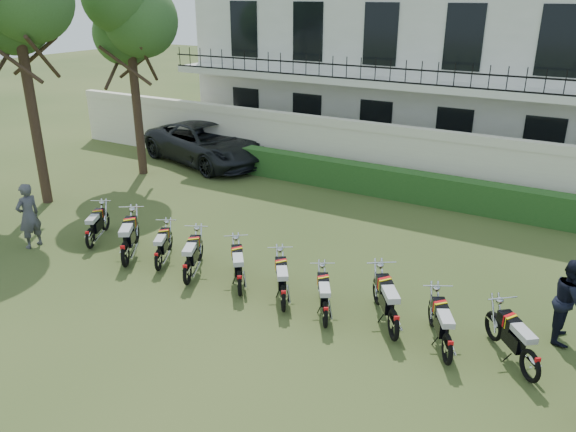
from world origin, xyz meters
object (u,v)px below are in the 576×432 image
at_px(motorcycle_2, 158,255).
at_px(motorcycle_5, 283,293).
at_px(motorcycle_8, 448,342).
at_px(motorcycle_9, 531,359).
at_px(motorcycle_4, 239,278).
at_px(motorcycle_7, 394,318).
at_px(motorcycle_3, 187,267).
at_px(inspector, 29,216).
at_px(motorcycle_1, 124,248).
at_px(tree_west_near, 128,12).
at_px(motorcycle_0, 90,234).
at_px(suv, 206,143).
at_px(officer_4, 571,301).
at_px(motorcycle_6, 325,309).

height_order(motorcycle_2, motorcycle_5, motorcycle_5).
bearing_deg(motorcycle_8, motorcycle_9, -18.92).
height_order(motorcycle_4, motorcycle_7, motorcycle_7).
distance_m(motorcycle_2, motorcycle_3, 1.12).
height_order(motorcycle_5, inspector, inspector).
xyz_separation_m(motorcycle_1, motorcycle_7, (7.01, 0.32, -0.02)).
distance_m(motorcycle_3, motorcycle_8, 6.20).
distance_m(tree_west_near, motorcycle_9, 16.85).
distance_m(motorcycle_0, inspector, 1.72).
relative_size(tree_west_near, motorcycle_3, 4.50).
bearing_deg(inspector, motorcycle_1, 98.71).
distance_m(motorcycle_1, motorcycle_4, 3.34).
bearing_deg(suv, motorcycle_2, -133.68).
height_order(tree_west_near, suv, tree_west_near).
height_order(motorcycle_1, officer_4, officer_4).
relative_size(tree_west_near, motorcycle_0, 4.81).
relative_size(motorcycle_5, officer_4, 0.91).
xyz_separation_m(motorcycle_8, motorcycle_9, (1.42, 0.23, 0.01)).
xyz_separation_m(motorcycle_2, officer_4, (9.12, 1.83, 0.44)).
height_order(motorcycle_5, motorcycle_9, motorcycle_9).
bearing_deg(motorcycle_1, tree_west_near, 96.24).
height_order(motorcycle_2, motorcycle_6, motorcycle_6).
relative_size(motorcycle_5, suv, 0.27).
relative_size(motorcycle_2, motorcycle_7, 0.90).
relative_size(suv, officer_4, 3.33).
bearing_deg(motorcycle_7, motorcycle_6, 156.42).
bearing_deg(motorcycle_1, motorcycle_4, -29.82).
bearing_deg(tree_west_near, motorcycle_2, -44.11).
xyz_separation_m(motorcycle_3, motorcycle_5, (2.59, 0.10, -0.01)).
bearing_deg(motorcycle_2, motorcycle_1, 168.88).
height_order(motorcycle_9, officer_4, officer_4).
xyz_separation_m(motorcycle_7, suv, (-11.05, 8.28, 0.30)).
bearing_deg(motorcycle_7, motorcycle_8, -46.33).
bearing_deg(motorcycle_4, motorcycle_5, -41.58).
xyz_separation_m(suv, officer_4, (14.03, -6.51, 0.06)).
xyz_separation_m(tree_west_near, officer_4, (15.25, -4.10, -5.01)).
height_order(motorcycle_1, motorcycle_3, motorcycle_1).
distance_m(motorcycle_0, motorcycle_2, 2.49).
bearing_deg(tree_west_near, motorcycle_4, -34.73).
relative_size(tree_west_near, officer_4, 4.51).
bearing_deg(suv, motorcycle_0, -147.89).
bearing_deg(suv, motorcycle_7, -111.00).
bearing_deg(motorcycle_8, officer_4, 19.64).
distance_m(motorcycle_0, motorcycle_5, 6.18).
bearing_deg(motorcycle_2, officer_4, -16.97).
bearing_deg(motorcycle_6, motorcycle_5, 143.81).
distance_m(motorcycle_7, motorcycle_8, 1.17).
xyz_separation_m(tree_west_near, suv, (1.22, 2.40, -5.08)).
xyz_separation_m(motorcycle_4, motorcycle_5, (1.21, -0.08, -0.00)).
height_order(tree_west_near, motorcycle_6, tree_west_near).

